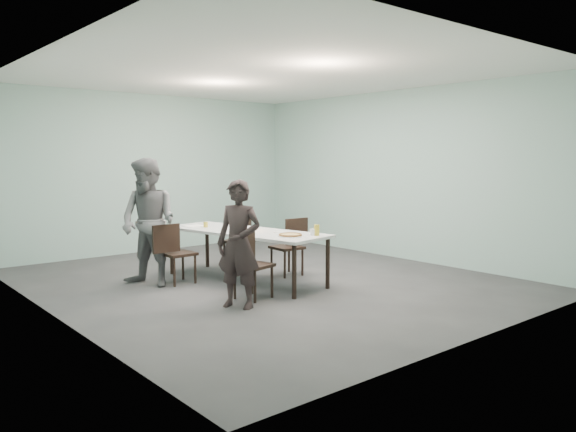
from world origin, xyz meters
TOP-DOWN VIEW (x-y plane):
  - ground at (0.00, 0.00)m, footprint 7.00×7.00m
  - room_shell at (0.00, 0.00)m, footprint 6.02×7.02m
  - table at (-0.24, 0.16)m, footprint 1.37×2.72m
  - chair_near_left at (-0.84, -0.77)m, footprint 0.65×0.50m
  - chair_far_left at (-1.14, 0.65)m, footprint 0.62×0.43m
  - chair_near_right at (0.57, 0.07)m, footprint 0.62×0.44m
  - chair_far_right at (0.38, 1.14)m, footprint 0.65×0.55m
  - diner_near at (-1.15, -0.98)m, footprint 0.59×0.67m
  - diner_far at (-1.46, 0.77)m, footprint 0.97×1.08m
  - pizza at (-0.14, -0.75)m, footprint 0.34×0.34m
  - side_plate at (0.00, -0.35)m, footprint 0.18×0.18m
  - beer_glass at (0.19, -0.92)m, footprint 0.08×0.08m
  - water_tumbler at (0.16, -0.87)m, footprint 0.08×0.08m
  - tealight at (-0.17, 0.05)m, footprint 0.06×0.06m
  - amber_tumbler at (-0.48, 0.85)m, footprint 0.07×0.07m
  - menu at (-0.55, 1.07)m, footprint 0.34×0.27m

SIDE VIEW (x-z plane):
  - ground at x=0.00m, z-range 0.00..0.00m
  - chair_near_left at x=-0.84m, z-range 0.07..0.94m
  - chair_far_left at x=-1.14m, z-range 0.07..0.94m
  - chair_near_right at x=0.57m, z-range 0.07..0.94m
  - chair_far_right at x=0.38m, z-range 0.07..0.94m
  - table at x=-0.24m, z-range 0.32..1.07m
  - menu at x=-0.55m, z-range 0.75..0.76m
  - side_plate at x=0.00m, z-range 0.75..0.76m
  - pizza at x=-0.14m, z-range 0.75..0.79m
  - tealight at x=-0.17m, z-range 0.75..0.79m
  - diner_near at x=-1.15m, z-range 0.00..1.55m
  - amber_tumbler at x=-0.48m, z-range 0.75..0.83m
  - water_tumbler at x=0.16m, z-range 0.75..0.84m
  - beer_glass at x=0.19m, z-range 0.75..0.90m
  - diner_far at x=-1.46m, z-range 0.00..1.80m
  - room_shell at x=0.00m, z-range 0.52..3.53m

